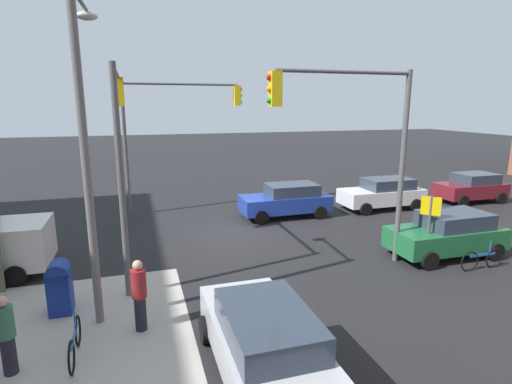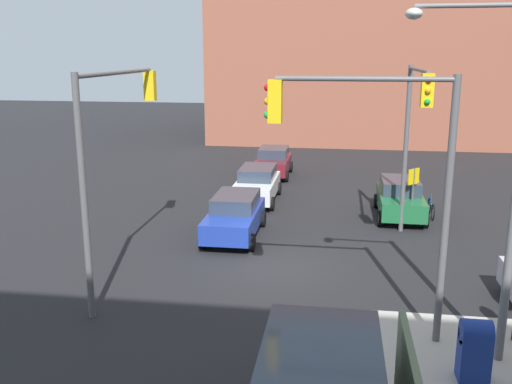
{
  "view_description": "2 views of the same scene",
  "coord_description": "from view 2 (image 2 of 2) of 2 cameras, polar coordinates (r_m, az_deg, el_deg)",
  "views": [
    {
      "loc": [
        4.1,
        15.77,
        5.41
      ],
      "look_at": [
        -0.36,
        1.2,
        2.06
      ],
      "focal_mm": 28.0,
      "sensor_mm": 36.0,
      "label": 1
    },
    {
      "loc": [
        17.87,
        1.96,
        6.99
      ],
      "look_at": [
        -1.1,
        -0.85,
        2.24
      ],
      "focal_mm": 40.0,
      "sensor_mm": 36.0,
      "label": 2
    }
  ],
  "objects": [
    {
      "name": "coupe_blue",
      "position": [
        22.0,
        -2.14,
        -2.33
      ],
      "size": [
        4.35,
        2.02,
        1.62
      ],
      "color": "#1E389E",
      "rests_on": "ground"
    },
    {
      "name": "traffic_signal_nw_corner",
      "position": [
        20.81,
        15.48,
        6.8
      ],
      "size": [
        4.93,
        0.36,
        6.5
      ],
      "color": "#59595B",
      "rests_on": "ground"
    },
    {
      "name": "street_lamp_corner",
      "position": [
        13.35,
        23.38,
        2.88
      ],
      "size": [
        0.56,
        2.68,
        8.0
      ],
      "color": "slate",
      "rests_on": "ground"
    },
    {
      "name": "warning_sign_two_way",
      "position": [
        24.07,
        15.44,
        0.55
      ],
      "size": [
        0.48,
        0.48,
        2.4
      ],
      "color": "#4C4C4C",
      "rests_on": "ground"
    },
    {
      "name": "bicycle_at_crosswalk",
      "position": [
        25.87,
        17.11,
        -1.61
      ],
      "size": [
        1.75,
        0.05,
        0.97
      ],
      "color": "black",
      "rests_on": "ground"
    },
    {
      "name": "sedan_maroon",
      "position": [
        32.67,
        1.73,
        3.05
      ],
      "size": [
        3.83,
        2.02,
        1.62
      ],
      "color": "maroon",
      "rests_on": "ground"
    },
    {
      "name": "traffic_signal_se_corner",
      "position": [
        17.1,
        -13.94,
        5.66
      ],
      "size": [
        5.95,
        0.36,
        6.5
      ],
      "color": "#59595B",
      "rests_on": "ground"
    },
    {
      "name": "sedan_white",
      "position": [
        27.15,
        0.09,
        0.82
      ],
      "size": [
        4.35,
        2.02,
        1.62
      ],
      "color": "white",
      "rests_on": "ground"
    },
    {
      "name": "ground_plane",
      "position": [
        19.29,
        2.03,
        -7.35
      ],
      "size": [
        120.0,
        120.0,
        0.0
      ],
      "primitive_type": "plane",
      "color": "black"
    },
    {
      "name": "hatchback_green",
      "position": [
        25.34,
        14.21,
        -0.57
      ],
      "size": [
        4.11,
        2.02,
        1.62
      ],
      "color": "#1E6638",
      "rests_on": "ground"
    },
    {
      "name": "traffic_signal_ne_corner",
      "position": [
        13.62,
        12.07,
        3.33
      ],
      "size": [
        0.36,
        4.42,
        6.5
      ],
      "color": "#59595B",
      "rests_on": "ground"
    },
    {
      "name": "mailbox_blue",
      "position": [
        13.57,
        21.02,
        -14.41
      ],
      "size": [
        0.56,
        0.64,
        1.43
      ],
      "color": "navy",
      "rests_on": "ground"
    },
    {
      "name": "building_brick_west",
      "position": [
        50.09,
        13.43,
        16.42
      ],
      "size": [
        16.0,
        28.0,
        19.01
      ],
      "color": "#93513D",
      "rests_on": "ground"
    }
  ]
}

